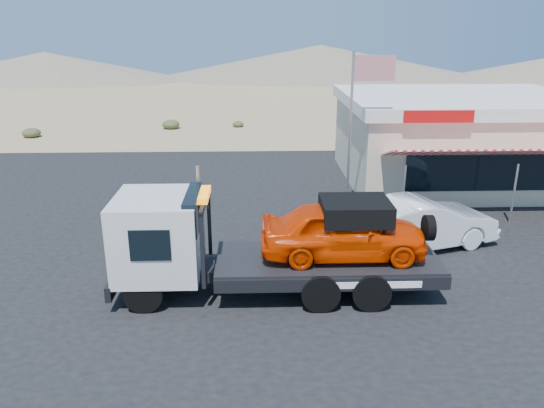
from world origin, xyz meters
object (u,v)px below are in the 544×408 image
Objects in this scene: jerky_store at (459,138)px; white_sedan at (420,223)px; tow_truck at (268,239)px; flagpole at (357,115)px.

white_sedan is at bearing -117.19° from jerky_store.
tow_truck is 7.31m from flagpole.
flagpole is (3.37, 6.09, 2.24)m from tow_truck.
flagpole is (-1.59, 3.26, 2.92)m from white_sedan.
tow_truck is at bearing 102.17° from white_sedan.
white_sedan is (4.96, 2.82, -0.69)m from tow_truck.
jerky_store is (3.98, 7.74, 1.15)m from white_sedan.
white_sedan is 0.48× the size of jerky_store.
flagpole reaches higher than white_sedan.
jerky_store is 7.36m from flagpole.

